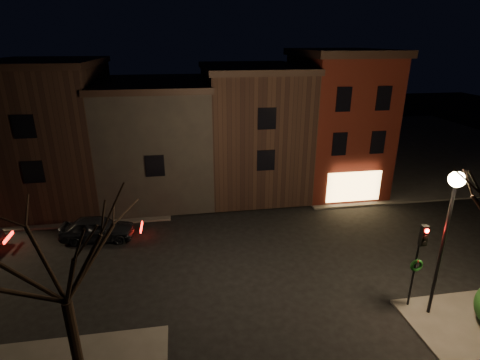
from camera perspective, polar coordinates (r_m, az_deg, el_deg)
name	(u,v)px	position (r m, az deg, el deg)	size (l,w,h in m)	color
ground	(260,254)	(21.40, 3.08, -11.17)	(120.00, 120.00, 0.00)	black
sidewalk_far_right	(395,145)	(46.13, 22.55, 4.96)	(30.00, 30.00, 0.12)	#2D2B28
sidewalk_far_left	(16,162)	(42.47, -30.99, 2.31)	(30.00, 30.00, 0.12)	#2D2B28
corner_building	(336,120)	(30.34, 14.46, 8.82)	(6.50, 8.50, 10.50)	#4A140D
row_building_a	(252,127)	(29.49, 1.78, 8.01)	(7.30, 10.30, 9.40)	black
row_building_b	(157,137)	(29.13, -12.46, 6.36)	(7.80, 10.30, 8.40)	black
row_building_c	(54,131)	(30.26, -26.48, 6.67)	(7.30, 10.30, 9.90)	black
street_lamp_near	(451,206)	(16.73, 29.48, -3.51)	(0.60, 0.60, 6.48)	black
traffic_signal	(419,254)	(17.72, 25.62, -10.10)	(0.58, 0.38, 4.05)	black
bare_tree_left	(55,244)	(12.84, -26.36, -8.70)	(5.60, 5.60, 7.50)	black
parked_car_a	(98,228)	(24.00, -20.88, -6.90)	(1.71, 4.25, 1.45)	black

